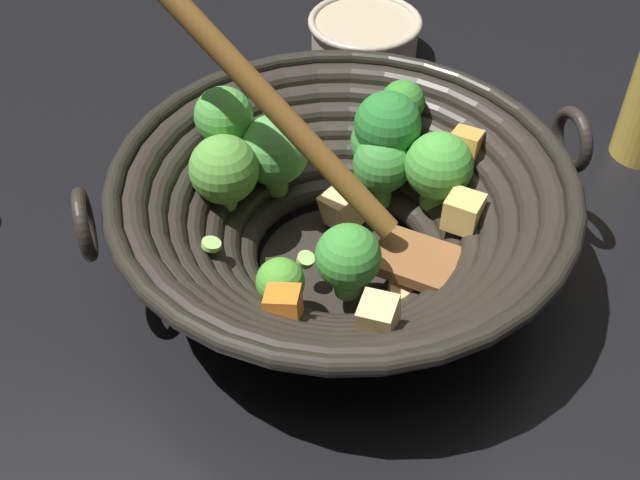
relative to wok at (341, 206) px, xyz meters
name	(u,v)px	position (x,y,z in m)	size (l,w,h in m)	color
ground_plane	(340,271)	(0.00, 0.00, -0.07)	(4.00, 4.00, 0.00)	black
wok	(341,206)	(0.00, 0.00, 0.00)	(0.36, 0.39, 0.26)	black
prep_bowl	(364,36)	(0.33, -0.01, -0.04)	(0.13, 0.13, 0.05)	tan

